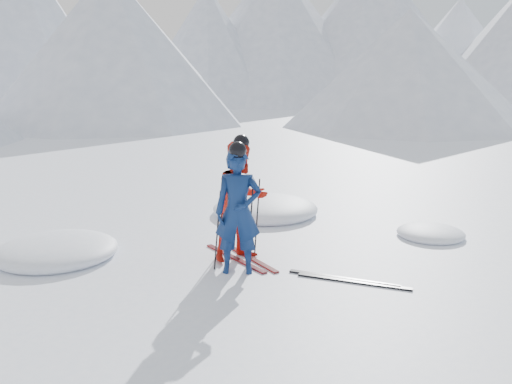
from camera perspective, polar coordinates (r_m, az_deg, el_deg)
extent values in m
plane|color=white|center=(9.36, 9.91, -6.75)|extent=(160.00, 160.00, 0.00)
cone|color=#B2BCD1|center=(49.35, -24.02, 16.26)|extent=(23.96, 23.96, 14.35)
cone|color=#B2BCD1|center=(59.42, -15.80, 14.87)|extent=(17.69, 17.69, 11.93)
cone|color=#B2BCD1|center=(52.27, -5.07, 15.06)|extent=(19.63, 19.63, 10.85)
cone|color=#B2BCD1|center=(56.59, 2.01, 16.58)|extent=(23.31, 23.31, 14.15)
cone|color=#B2BCD1|center=(58.73, 12.00, 16.53)|extent=(28.94, 28.94, 14.88)
cone|color=silver|center=(64.21, 20.39, 13.83)|extent=(24.45, 24.45, 10.76)
cone|color=#B2BCD1|center=(32.13, 15.63, 12.41)|extent=(14.00, 14.00, 6.50)
cone|color=#B2BCD1|center=(34.10, -14.96, 14.53)|extent=(16.00, 16.00, 9.00)
imported|color=navy|center=(8.29, -1.89, -2.08)|extent=(0.80, 0.62, 1.94)
imported|color=red|center=(8.87, -1.52, -0.98)|extent=(1.16, 1.03, 1.98)
cylinder|color=black|center=(8.46, -4.08, -4.07)|extent=(0.13, 0.09, 1.29)
cylinder|color=black|center=(8.66, -0.60, -3.65)|extent=(0.13, 0.08, 1.29)
cylinder|color=black|center=(9.14, -3.69, -2.74)|extent=(0.13, 0.10, 1.31)
cylinder|color=black|center=(9.16, 0.12, -2.67)|extent=(0.13, 0.09, 1.31)
cube|color=black|center=(9.13, -2.23, -6.97)|extent=(0.71, 1.61, 0.03)
cube|color=black|center=(9.17, -0.75, -6.86)|extent=(0.60, 1.65, 0.03)
cube|color=black|center=(8.36, 9.19, -8.99)|extent=(1.41, 1.09, 0.03)
cube|color=black|center=(8.27, 10.24, -9.27)|extent=(1.45, 1.05, 0.03)
ellipsoid|color=white|center=(9.87, -20.21, -6.34)|extent=(2.05, 2.05, 0.45)
ellipsoid|color=white|center=(10.87, 17.89, -4.45)|extent=(1.27, 1.27, 0.28)
ellipsoid|color=white|center=(11.97, 0.98, -2.29)|extent=(2.31, 2.31, 0.51)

